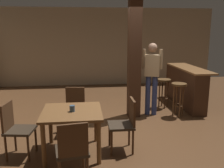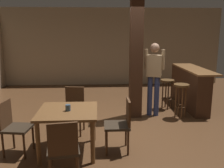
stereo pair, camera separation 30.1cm
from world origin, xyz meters
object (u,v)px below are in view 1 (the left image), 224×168
at_px(chair_south, 72,149).
at_px(chair_west, 15,127).
at_px(dining_table, 72,118).
at_px(napkin_cup, 72,108).
at_px(chair_north, 75,108).
at_px(chair_east, 125,122).
at_px(bar_counter, 185,86).
at_px(standing_person, 152,74).
at_px(bar_stool_near, 179,92).
at_px(bar_stool_mid, 164,86).

relative_size(chair_south, chair_west, 1.00).
distance_m(dining_table, napkin_cup, 0.17).
relative_size(dining_table, chair_north, 1.07).
height_order(dining_table, chair_west, chair_west).
xyz_separation_m(chair_east, napkin_cup, (-0.87, -0.02, 0.27)).
height_order(chair_north, chair_west, same).
distance_m(napkin_cup, bar_counter, 3.80).
relative_size(chair_south, chair_east, 1.00).
bearing_deg(napkin_cup, dining_table, 105.13).
relative_size(chair_north, bar_counter, 0.45).
relative_size(dining_table, bar_counter, 0.48).
bearing_deg(standing_person, napkin_cup, -135.28).
relative_size(chair_west, bar_stool_near, 1.11).
height_order(dining_table, bar_stool_mid, bar_stool_mid).
height_order(chair_west, bar_stool_near, chair_west).
height_order(standing_person, bar_stool_near, standing_person).
distance_m(chair_west, bar_stool_mid, 3.91).
xyz_separation_m(chair_south, bar_counter, (2.88, 3.30, 0.02)).
bearing_deg(bar_stool_mid, chair_south, -125.43).
height_order(chair_north, bar_stool_near, chair_north).
relative_size(chair_south, standing_person, 0.52).
relative_size(napkin_cup, bar_stool_mid, 0.13).
xyz_separation_m(dining_table, bar_stool_mid, (2.28, 2.25, -0.04)).
height_order(bar_counter, bar_stool_mid, bar_counter).
height_order(chair_south, chair_west, same).
relative_size(napkin_cup, bar_stool_near, 0.13).
relative_size(bar_counter, bar_stool_near, 2.48).
bearing_deg(chair_north, bar_stool_near, 16.07).
bearing_deg(standing_person, chair_west, -146.76).
bearing_deg(chair_east, bar_stool_mid, 58.27).
distance_m(dining_table, bar_stool_mid, 3.20).
bearing_deg(chair_east, chair_north, 134.93).
height_order(napkin_cup, bar_stool_mid, napkin_cup).
relative_size(chair_north, chair_east, 1.00).
xyz_separation_m(dining_table, chair_south, (0.04, -0.90, -0.11)).
bearing_deg(standing_person, bar_stool_mid, 46.77).
bearing_deg(chair_south, dining_table, 92.34).
xyz_separation_m(chair_east, bar_stool_mid, (1.40, 2.27, 0.07)).
bearing_deg(bar_counter, bar_stool_mid, -166.96).
bearing_deg(bar_stool_near, chair_west, -154.55).
bearing_deg(chair_east, chair_south, -133.51).
bearing_deg(dining_table, chair_east, -0.98).
relative_size(chair_south, bar_stool_near, 1.11).
relative_size(dining_table, napkin_cup, 9.41).
distance_m(chair_east, bar_stool_near, 2.19).
relative_size(standing_person, bar_counter, 0.87).
xyz_separation_m(standing_person, bar_counter, (1.11, 0.65, -0.48)).
bearing_deg(napkin_cup, chair_north, 89.88).
distance_m(chair_north, bar_stool_mid, 2.66).
relative_size(standing_person, bar_stool_mid, 2.25).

